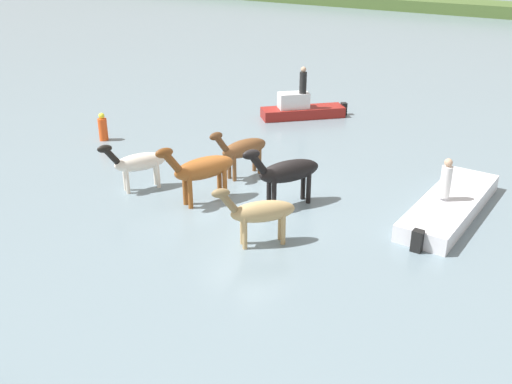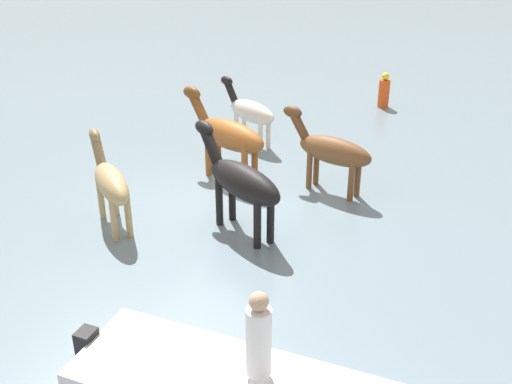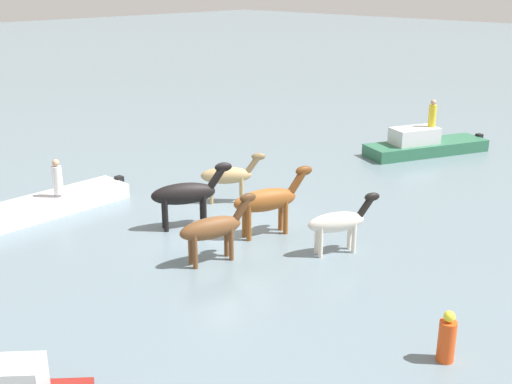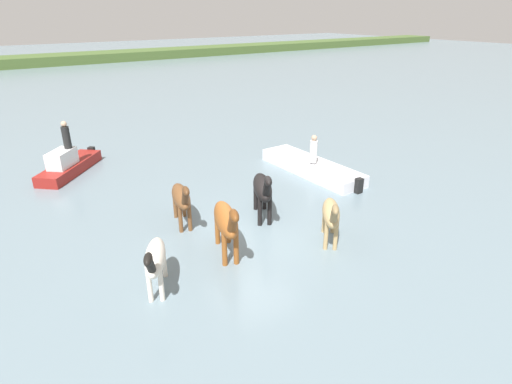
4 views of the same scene
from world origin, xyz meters
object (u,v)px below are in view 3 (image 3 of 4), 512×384
(person_spotter_bow, at_px, (57,178))
(buoy_channel_marker, at_px, (447,339))
(boat_motor_center, at_px, (52,206))
(horse_rear_stallion, at_px, (268,200))
(person_helmsman_aft, at_px, (432,114))
(horse_gray_outer, at_px, (213,228))
(boat_skiff_near, at_px, (424,146))
(horse_dun_straggler, at_px, (339,222))
(horse_chestnut_trailing, at_px, (186,194))
(horse_lead, at_px, (229,176))

(person_spotter_bow, relative_size, buoy_channel_marker, 1.04)
(boat_motor_center, bearing_deg, horse_rear_stallion, 118.32)
(horse_rear_stallion, bearing_deg, person_helmsman_aft, 26.64)
(person_helmsman_aft, bearing_deg, horse_gray_outer, 95.95)
(buoy_channel_marker, bearing_deg, horse_gray_outer, 1.18)
(boat_skiff_near, xyz_separation_m, buoy_channel_marker, (-8.55, 13.80, 0.18))
(boat_skiff_near, relative_size, buoy_channel_marker, 5.07)
(horse_gray_outer, relative_size, horse_dun_straggler, 1.11)
(horse_chestnut_trailing, height_order, boat_skiff_near, horse_chestnut_trailing)
(person_helmsman_aft, bearing_deg, boat_skiff_near, 53.80)
(horse_rear_stallion, xyz_separation_m, buoy_channel_marker, (-7.17, 2.29, -0.61))
(horse_dun_straggler, xyz_separation_m, person_helmsman_aft, (3.56, -11.30, 0.83))
(horse_lead, relative_size, boat_motor_center, 0.35)
(horse_lead, bearing_deg, horse_chestnut_trailing, -122.53)
(horse_gray_outer, distance_m, person_spotter_bow, 6.71)
(horse_chestnut_trailing, relative_size, boat_motor_center, 0.45)
(horse_gray_outer, relative_size, person_helmsman_aft, 1.96)
(boat_motor_center, distance_m, boat_skiff_near, 15.99)
(person_spotter_bow, xyz_separation_m, buoy_channel_marker, (-13.56, -1.10, -0.65))
(horse_gray_outer, xyz_separation_m, buoy_channel_marker, (-6.92, -0.14, -0.49))
(horse_lead, distance_m, buoy_channel_marker, 10.74)
(person_helmsman_aft, xyz_separation_m, buoy_channel_marker, (-8.39, 14.01, -1.26))
(boat_motor_center, bearing_deg, boat_skiff_near, 160.57)
(person_helmsman_aft, bearing_deg, horse_lead, 80.53)
(horse_dun_straggler, relative_size, buoy_channel_marker, 1.84)
(horse_gray_outer, height_order, horse_chestnut_trailing, horse_chestnut_trailing)
(person_helmsman_aft, height_order, buoy_channel_marker, person_helmsman_aft)
(horse_chestnut_trailing, bearing_deg, horse_dun_straggler, -40.93)
(boat_motor_center, xyz_separation_m, boat_skiff_near, (-5.17, -15.13, 0.15))
(horse_lead, height_order, buoy_channel_marker, horse_lead)
(horse_lead, bearing_deg, boat_motor_center, -176.03)
(horse_rear_stallion, distance_m, buoy_channel_marker, 7.55)
(horse_lead, height_order, person_helmsman_aft, person_helmsman_aft)
(horse_chestnut_trailing, xyz_separation_m, person_helmsman_aft, (-1.00, -13.04, 0.66))
(horse_rear_stallion, relative_size, boat_skiff_near, 0.45)
(horse_chestnut_trailing, xyz_separation_m, buoy_channel_marker, (-9.40, 0.97, -0.60))
(horse_gray_outer, bearing_deg, person_spotter_bow, 114.03)
(horse_rear_stallion, relative_size, buoy_channel_marker, 2.27)
(horse_chestnut_trailing, height_order, person_spotter_bow, horse_chestnut_trailing)
(horse_dun_straggler, bearing_deg, horse_rear_stallion, 127.39)
(boat_skiff_near, xyz_separation_m, person_spotter_bow, (5.01, 14.90, 0.83))
(horse_lead, xyz_separation_m, boat_motor_center, (3.56, 4.79, -0.78))
(horse_gray_outer, height_order, person_helmsman_aft, person_helmsman_aft)
(horse_chestnut_trailing, distance_m, person_helmsman_aft, 13.10)
(boat_motor_center, bearing_deg, person_spotter_bow, 144.41)
(person_spotter_bow, bearing_deg, horse_gray_outer, -171.79)
(horse_lead, bearing_deg, person_helmsman_aft, 31.16)
(horse_dun_straggler, height_order, boat_skiff_near, horse_dun_straggler)
(horse_rear_stallion, height_order, boat_motor_center, horse_rear_stallion)
(horse_dun_straggler, height_order, horse_rear_stallion, horse_rear_stallion)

